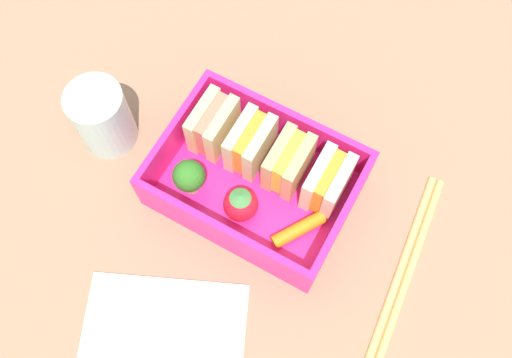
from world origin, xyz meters
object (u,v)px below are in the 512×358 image
object	(u,v)px
sandwich_center_right	(328,182)
sandwich_left	(213,125)
carrot_stick_far_left	(298,230)
sandwich_center	(288,163)
chopstick_pair	(404,273)
drinking_glass	(102,117)
folded_napkin	(161,348)
broccoli_floret	(189,177)
sandwich_center_left	(250,143)
strawberry_far_left	(244,205)

from	to	relation	value
sandwich_center_right	sandwich_left	bearing A→B (deg)	180.00
sandwich_center_right	carrot_stick_far_left	xyz separation A→B (cm)	(-0.40, -4.46, -1.82)
sandwich_center	chopstick_pair	xyz separation A→B (cm)	(13.20, -3.02, -3.27)
drinking_glass	folded_napkin	distance (cm)	21.01
broccoli_floret	folded_napkin	world-z (taller)	broccoli_floret
sandwich_left	sandwich_center	xyz separation A→B (cm)	(7.65, 0.00, 0.00)
sandwich_center_left	strawberry_far_left	size ratio (longest dim) A/B	1.31
sandwich_left	chopstick_pair	bearing A→B (deg)	-8.24
drinking_glass	sandwich_left	bearing A→B (deg)	24.46
sandwich_center_right	folded_napkin	xyz separation A→B (cm)	(-5.81, -18.64, -3.42)
folded_napkin	drinking_glass	bearing A→B (deg)	135.88
sandwich_center_left	sandwich_center	size ratio (longest dim) A/B	1.00
sandwich_left	carrot_stick_far_left	bearing A→B (deg)	-21.94
sandwich_center	broccoli_floret	bearing A→B (deg)	-141.73
broccoli_floret	chopstick_pair	bearing A→B (deg)	6.82
carrot_stick_far_left	folded_napkin	size ratio (longest dim) A/B	0.36
sandwich_center_right	broccoli_floret	world-z (taller)	sandwich_center_right
strawberry_far_left	drinking_glass	world-z (taller)	drinking_glass
broccoli_floret	drinking_glass	xyz separation A→B (cm)	(-10.01, 1.22, -0.25)
broccoli_floret	folded_napkin	size ratio (longest dim) A/B	0.31
strawberry_far_left	carrot_stick_far_left	world-z (taller)	strawberry_far_left
sandwich_center	folded_napkin	world-z (taller)	sandwich_center
sandwich_center	chopstick_pair	distance (cm)	13.93
folded_napkin	sandwich_center_left	bearing A→B (deg)	95.64
broccoli_floret	carrot_stick_far_left	xyz separation A→B (cm)	(10.29, 0.96, -1.97)
drinking_glass	chopstick_pair	bearing A→B (deg)	2.24
sandwich_left	carrot_stick_far_left	distance (cm)	12.08
folded_napkin	carrot_stick_far_left	bearing A→B (deg)	69.12
broccoli_floret	drinking_glass	distance (cm)	10.09
sandwich_center_right	folded_napkin	world-z (taller)	sandwich_center_right
sandwich_left	strawberry_far_left	distance (cm)	7.98
sandwich_left	folded_napkin	distance (cm)	19.78
broccoli_floret	strawberry_far_left	distance (cm)	5.36
broccoli_floret	chopstick_pair	world-z (taller)	broccoli_floret
broccoli_floret	folded_napkin	xyz separation A→B (cm)	(4.89, -13.22, -3.58)
sandwich_center	chopstick_pair	size ratio (longest dim) A/B	0.25
broccoli_floret	strawberry_far_left	world-z (taller)	broccoli_floret
sandwich_center_left	broccoli_floret	world-z (taller)	sandwich_center_left
chopstick_pair	drinking_glass	size ratio (longest dim) A/B	2.74
broccoli_floret	folded_napkin	bearing A→B (deg)	-69.72
sandwich_center_right	strawberry_far_left	world-z (taller)	sandwich_center_right
sandwich_center_left	chopstick_pair	distance (cm)	17.60
broccoli_floret	sandwich_center_right	bearing A→B (deg)	26.87
sandwich_left	sandwich_center_right	size ratio (longest dim) A/B	1.00
carrot_stick_far_left	drinking_glass	size ratio (longest dim) A/B	0.71
strawberry_far_left	folded_napkin	distance (cm)	13.77
sandwich_center_left	drinking_glass	world-z (taller)	drinking_glass
sandwich_left	folded_napkin	xyz separation A→B (cm)	(5.67, -18.64, -3.42)
sandwich_left	folded_napkin	world-z (taller)	sandwich_left
broccoli_floret	sandwich_left	bearing A→B (deg)	98.24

